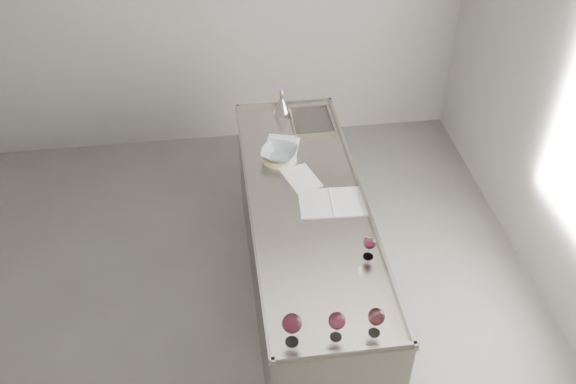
{
  "coord_description": "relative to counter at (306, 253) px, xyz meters",
  "views": [
    {
      "loc": [
        -0.05,
        -2.81,
        3.64
      ],
      "look_at": [
        0.37,
        0.33,
        1.02
      ],
      "focal_mm": 40.0,
      "sensor_mm": 36.0,
      "label": 1
    }
  ],
  "objects": [
    {
      "name": "wine_glass_left",
      "position": [
        -0.25,
        -1.08,
        0.61
      ],
      "size": [
        0.1,
        0.1,
        0.2
      ],
      "rotation": [
        0.0,
        0.0,
        0.29
      ],
      "color": "white",
      "rests_on": "counter"
    },
    {
      "name": "ceramic_bowl",
      "position": [
        -0.13,
        0.49,
        0.52
      ],
      "size": [
        0.33,
        0.33,
        0.06
      ],
      "primitive_type": "imported",
      "rotation": [
        0.0,
        0.0,
        -0.42
      ],
      "color": "#87989E",
      "rests_on": "trivet"
    },
    {
      "name": "wine_funnel",
      "position": [
        -0.03,
        1.08,
        0.54
      ],
      "size": [
        0.15,
        0.15,
        0.22
      ],
      "rotation": [
        0.0,
        0.0,
        -0.27
      ],
      "color": "#A29890",
      "rests_on": "counter"
    },
    {
      "name": "room_shell",
      "position": [
        -0.5,
        -0.3,
        0.93
      ],
      "size": [
        4.54,
        5.04,
        2.84
      ],
      "color": "#575452",
      "rests_on": "ground"
    },
    {
      "name": "wine_glass_middle",
      "position": [
        -0.02,
        -1.08,
        0.59
      ],
      "size": [
        0.09,
        0.09,
        0.18
      ],
      "rotation": [
        0.0,
        0.0,
        0.21
      ],
      "color": "white",
      "rests_on": "counter"
    },
    {
      "name": "wine_glass_right",
      "position": [
        0.18,
        -1.08,
        0.59
      ],
      "size": [
        0.09,
        0.09,
        0.18
      ],
      "rotation": [
        0.0,
        0.0,
        0.17
      ],
      "color": "white",
      "rests_on": "counter"
    },
    {
      "name": "counter",
      "position": [
        0.0,
        0.0,
        0.0
      ],
      "size": [
        0.77,
        2.42,
        0.97
      ],
      "color": "gray",
      "rests_on": "ground"
    },
    {
      "name": "notebook",
      "position": [
        0.15,
        -0.03,
        0.47
      ],
      "size": [
        0.43,
        0.31,
        0.02
      ],
      "rotation": [
        0.0,
        0.0,
        -0.05
      ],
      "color": "white",
      "rests_on": "counter"
    },
    {
      "name": "trivet",
      "position": [
        -0.13,
        0.49,
        0.48
      ],
      "size": [
        0.29,
        0.29,
        0.02
      ],
      "primitive_type": "cylinder",
      "rotation": [
        0.0,
        0.0,
        0.24
      ],
      "color": "beige",
      "rests_on": "counter"
    },
    {
      "name": "wine_glass_small",
      "position": [
        0.27,
        -0.53,
        0.58
      ],
      "size": [
        0.08,
        0.08,
        0.15
      ],
      "rotation": [
        0.0,
        0.0,
        -0.35
      ],
      "color": "white",
      "rests_on": "counter"
    },
    {
      "name": "loose_paper_under",
      "position": [
        -0.0,
        0.25,
        0.47
      ],
      "size": [
        0.27,
        0.33,
        0.0
      ],
      "primitive_type": "cube",
      "rotation": [
        0.0,
        0.0,
        0.31
      ],
      "color": "silver",
      "rests_on": "counter"
    },
    {
      "name": "loose_paper_top",
      "position": [
        -0.09,
        0.62,
        0.47
      ],
      "size": [
        0.32,
        0.39,
        0.0
      ],
      "primitive_type": "cube",
      "rotation": [
        0.0,
        0.0,
        -0.27
      ],
      "color": "white",
      "rests_on": "counter"
    }
  ]
}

